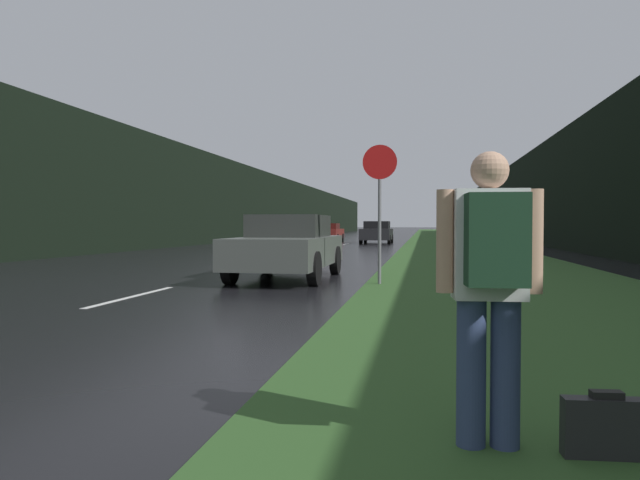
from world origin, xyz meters
The scene contains 14 objects.
grass_verge centered at (6.81, 40.00, 0.01)m, with size 6.00×240.00×0.02m, color #2D5123.
lane_stripe_b centered at (0.00, 8.95, 0.00)m, with size 0.12×3.00×0.01m, color silver.
lane_stripe_c centered at (0.00, 15.95, 0.00)m, with size 0.12×3.00×0.01m, color silver.
lane_stripe_d centered at (0.00, 22.95, 0.00)m, with size 0.12×3.00×0.01m, color silver.
lane_stripe_e centered at (0.00, 29.95, 0.00)m, with size 0.12×3.00×0.01m, color silver.
lane_stripe_f centered at (0.00, 36.95, 0.00)m, with size 0.12×3.00×0.01m, color silver.
treeline_far_side centered at (-9.81, 50.00, 3.01)m, with size 2.00×140.00×6.01m, color black.
treeline_near_side centered at (12.81, 50.00, 3.03)m, with size 2.00×140.00×6.06m, color black.
stop_sign centered at (4.11, 11.70, 1.82)m, with size 0.72×0.07×2.94m.
hitchhiker_with_backpack centered at (5.38, 2.97, 0.96)m, with size 0.58×0.43×1.67m.
suitcase centered at (5.98, 2.95, 0.17)m, with size 0.46×0.14×0.38m.
car_passing_near centered at (1.90, 12.68, 0.76)m, with size 2.01×4.59×1.49m.
car_passing_far centered at (1.90, 38.35, 0.75)m, with size 2.05×4.75×1.50m.
car_oncoming centered at (-1.90, 40.83, 0.70)m, with size 1.98×4.18×1.37m.
Camera 1 is at (5.02, -0.27, 1.26)m, focal length 32.00 mm.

